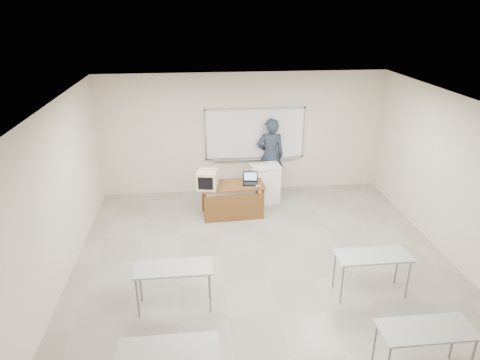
{
  "coord_description": "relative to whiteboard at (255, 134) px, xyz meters",
  "views": [
    {
      "loc": [
        -1.18,
        -6.14,
        4.48
      ],
      "look_at": [
        -0.27,
        2.2,
        1.01
      ],
      "focal_mm": 32.0,
      "sensor_mm": 36.0,
      "label": 1
    }
  ],
  "objects": [
    {
      "name": "floor",
      "position": [
        -0.3,
        -3.97,
        -1.49
      ],
      "size": [
        7.0,
        8.0,
        0.01
      ],
      "primitive_type": "cube",
      "color": "gray",
      "rests_on": "ground"
    },
    {
      "name": "whiteboard",
      "position": [
        0.0,
        0.0,
        0.0
      ],
      "size": [
        2.48,
        0.1,
        1.31
      ],
      "color": "white",
      "rests_on": "floor"
    },
    {
      "name": "mouse",
      "position": [
        -0.15,
        -1.57,
        -0.71
      ],
      "size": [
        0.12,
        0.1,
        0.04
      ],
      "primitive_type": "ellipsoid",
      "rotation": [
        0.0,
        0.0,
        0.28
      ],
      "color": "silver",
      "rests_on": "instructor_desk"
    },
    {
      "name": "crt_monitor",
      "position": [
        -1.25,
        -1.49,
        -0.54
      ],
      "size": [
        0.43,
        0.47,
        0.4
      ],
      "rotation": [
        0.0,
        0.0,
        -0.2
      ],
      "color": "beige",
      "rests_on": "instructor_desk"
    },
    {
      "name": "student_desks",
      "position": [
        -0.3,
        -5.32,
        -0.81
      ],
      "size": [
        4.4,
        2.2,
        0.73
      ],
      "color": "#9E9D99",
      "rests_on": "floor"
    },
    {
      "name": "presenter",
      "position": [
        0.37,
        -0.15,
        -0.52
      ],
      "size": [
        0.71,
        0.48,
        1.92
      ],
      "primitive_type": "imported",
      "rotation": [
        0.0,
        0.0,
        3.17
      ],
      "color": "black",
      "rests_on": "floor"
    },
    {
      "name": "keyboard",
      "position": [
        0.0,
        -0.69,
        -0.52
      ],
      "size": [
        0.48,
        0.18,
        0.03
      ],
      "primitive_type": "cube",
      "rotation": [
        0.0,
        0.0,
        0.05
      ],
      "color": "beige",
      "rests_on": "podium"
    },
    {
      "name": "instructor_desk",
      "position": [
        -0.7,
        -1.48,
        -0.94
      ],
      "size": [
        1.4,
        0.7,
        0.75
      ],
      "rotation": [
        0.0,
        0.0,
        0.06
      ],
      "color": "brown",
      "rests_on": "floor"
    },
    {
      "name": "laptop",
      "position": [
        -0.3,
        -1.35,
        -0.67
      ],
      "size": [
        0.33,
        0.3,
        0.24
      ],
      "rotation": [
        0.0,
        0.0,
        -0.15
      ],
      "color": "black",
      "rests_on": "instructor_desk"
    },
    {
      "name": "podium",
      "position": [
        0.15,
        -0.77,
        -1.01
      ],
      "size": [
        0.68,
        0.49,
        0.94
      ],
      "rotation": [
        0.0,
        0.0,
        0.1
      ],
      "color": "white",
      "rests_on": "floor"
    }
  ]
}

